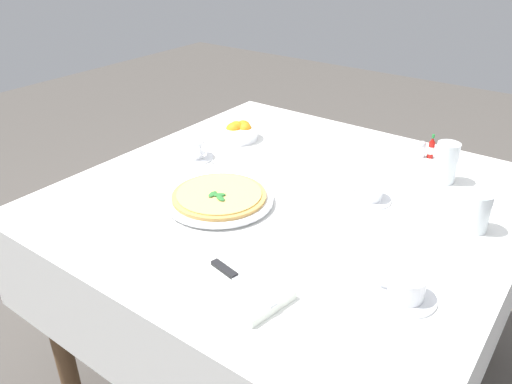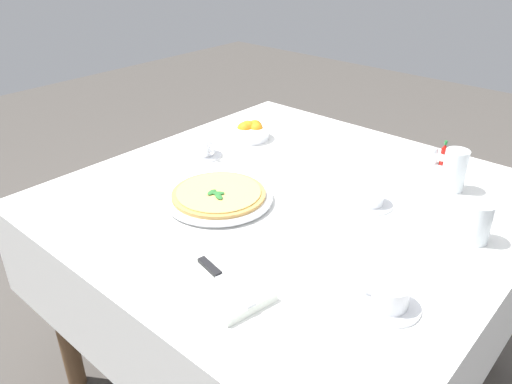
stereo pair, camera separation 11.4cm
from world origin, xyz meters
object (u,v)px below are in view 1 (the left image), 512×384
object	(u,v)px
pizza	(219,195)
water_glass_near_left	(475,214)
dinner_knife	(239,280)
coffee_cup_far_left	(406,288)
citrus_bowl	(238,131)
coffee_cup_far_right	(368,192)
hot_sauce_bottle	(431,148)
coffee_cup_center_back	(194,150)
water_glass_left_edge	(446,165)
napkin_folded	(238,285)
salt_shaker	(440,152)
pizza_plate	(219,199)
pepper_shaker	(421,150)

from	to	relation	value
pizza	water_glass_near_left	xyz separation A→B (m)	(0.61, 0.28, 0.02)
pizza	dinner_knife	distance (m)	0.38
coffee_cup_far_left	water_glass_near_left	bearing A→B (deg)	84.12
coffee_cup_far_left	dinner_knife	xyz separation A→B (m)	(-0.30, -0.18, -0.00)
dinner_knife	citrus_bowl	xyz separation A→B (m)	(-0.53, 0.67, 0.00)
coffee_cup_far_right	hot_sauce_bottle	world-z (taller)	hot_sauce_bottle
coffee_cup_center_back	dinner_knife	bearing A→B (deg)	-39.64
hot_sauce_bottle	citrus_bowl	bearing A→B (deg)	-158.03
water_glass_left_edge	napkin_folded	size ratio (longest dim) A/B	0.52
napkin_folded	dinner_knife	size ratio (longest dim) A/B	1.22
water_glass_near_left	water_glass_left_edge	bearing A→B (deg)	123.61
coffee_cup_far_left	water_glass_left_edge	distance (m)	0.60
water_glass_near_left	hot_sauce_bottle	distance (m)	0.44
napkin_folded	hot_sauce_bottle	world-z (taller)	hot_sauce_bottle
coffee_cup_center_back	salt_shaker	distance (m)	0.82
coffee_cup_far_left	pizza_plate	bearing A→B (deg)	172.02
pizza	salt_shaker	xyz separation A→B (m)	(0.40, 0.66, 0.00)
coffee_cup_far_right	coffee_cup_center_back	bearing A→B (deg)	-172.36
pepper_shaker	water_glass_near_left	bearing A→B (deg)	-53.43
water_glass_left_edge	coffee_cup_center_back	bearing A→B (deg)	-156.12
pizza_plate	napkin_folded	bearing A→B (deg)	-43.77
water_glass_near_left	salt_shaker	distance (m)	0.44
coffee_cup_far_left	citrus_bowl	bearing A→B (deg)	149.64
pizza	water_glass_near_left	bearing A→B (deg)	24.66
pizza	pepper_shaker	distance (m)	0.73
coffee_cup_center_back	water_glass_near_left	world-z (taller)	water_glass_near_left
pizza	salt_shaker	world-z (taller)	salt_shaker
hot_sauce_bottle	pepper_shaker	xyz separation A→B (m)	(-0.03, -0.01, -0.01)
water_glass_near_left	napkin_folded	xyz separation A→B (m)	(-0.34, -0.54, -0.04)
pizza_plate	hot_sauce_bottle	bearing A→B (deg)	60.43
pizza_plate	water_glass_left_edge	bearing A→B (deg)	47.65
citrus_bowl	pepper_shaker	bearing A→B (deg)	22.08
coffee_cup_far_left	water_glass_near_left	distance (m)	0.36
water_glass_left_edge	pepper_shaker	world-z (taller)	water_glass_left_edge
water_glass_left_edge	water_glass_near_left	bearing A→B (deg)	-56.39
pepper_shaker	dinner_knife	bearing A→B (deg)	-94.17
coffee_cup_center_back	dinner_knife	distance (m)	0.70
hot_sauce_bottle	salt_shaker	bearing A→B (deg)	19.65
dinner_knife	citrus_bowl	distance (m)	0.85
pepper_shaker	salt_shaker	bearing A→B (deg)	19.65
pizza	coffee_cup_far_left	world-z (taller)	coffee_cup_far_left
pizza	coffee_cup_far_right	xyz separation A→B (m)	(0.33, 0.26, 0.00)
water_glass_left_edge	dinner_knife	world-z (taller)	water_glass_left_edge
pizza_plate	water_glass_near_left	xyz separation A→B (m)	(0.61, 0.28, 0.03)
coffee_cup_center_back	dinner_knife	size ratio (longest dim) A/B	0.68
pizza_plate	water_glass_left_edge	size ratio (longest dim) A/B	2.44
coffee_cup_center_back	citrus_bowl	world-z (taller)	citrus_bowl
water_glass_near_left	coffee_cup_far_left	bearing A→B (deg)	-95.88
pizza_plate	napkin_folded	xyz separation A→B (m)	(0.27, -0.26, -0.00)
water_glass_near_left	dinner_knife	bearing A→B (deg)	-121.67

